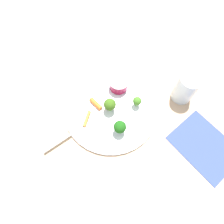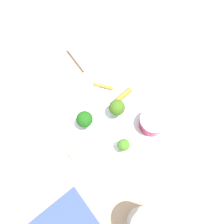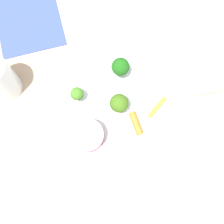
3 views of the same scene
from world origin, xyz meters
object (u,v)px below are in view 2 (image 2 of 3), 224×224
carrot_stick_1 (123,95)px  plate (118,115)px  sauce_cup (153,122)px  broccoli_floret_1 (85,119)px  broccoli_floret_2 (117,107)px  carrot_stick_0 (103,86)px  broccoli_floret_0 (124,145)px  fork (86,72)px

carrot_stick_1 → plate: bearing=-155.1°
sauce_cup → broccoli_floret_1: broccoli_floret_1 is taller
broccoli_floret_2 → broccoli_floret_1: bearing=151.9°
broccoli_floret_2 → carrot_stick_0: 0.09m
plate → broccoli_floret_2: 0.04m
broccoli_floret_0 → broccoli_floret_1: broccoli_floret_1 is taller
broccoli_floret_0 → broccoli_floret_1: 0.11m
carrot_stick_0 → carrot_stick_1: (0.01, -0.06, 0.00)m
plate → broccoli_floret_0: broccoli_floret_0 is taller
broccoli_floret_0 → fork: size_ratio=0.24×
broccoli_floret_1 → broccoli_floret_2: (0.07, -0.04, -0.00)m
broccoli_floret_1 → carrot_stick_1: (0.12, -0.02, -0.03)m
broccoli_floret_2 → carrot_stick_1: (0.05, 0.02, -0.03)m
broccoli_floret_0 → broccoli_floret_2: (0.06, 0.07, 0.01)m
carrot_stick_0 → carrot_stick_1: 0.06m
broccoli_floret_0 → fork: bearing=65.0°
carrot_stick_0 → plate: bearing=-113.9°
carrot_stick_0 → fork: bearing=86.4°
sauce_cup → fork: (0.01, 0.23, -0.02)m
broccoli_floret_0 → fork: (0.10, 0.21, -0.03)m
plate → fork: (0.04, 0.15, 0.01)m
plate → carrot_stick_0: 0.09m
plate → broccoli_floret_2: size_ratio=5.62×
broccoli_floret_0 → broccoli_floret_2: size_ratio=0.79×
sauce_cup → broccoli_floret_0: 0.09m
carrot_stick_0 → fork: size_ratio=0.30×
broccoli_floret_1 → carrot_stick_1: bearing=-10.8°
fork → carrot_stick_0: bearing=-93.6°
broccoli_floret_1 → fork: 0.16m
broccoli_floret_2 → carrot_stick_0: broccoli_floret_2 is taller
broccoli_floret_1 → plate: bearing=-32.1°
broccoli_floret_0 → carrot_stick_1: size_ratio=0.88×
broccoli_floret_0 → carrot_stick_0: 0.17m
plate → broccoli_floret_1: (-0.07, 0.04, 0.04)m
sauce_cup → carrot_stick_1: size_ratio=1.29×
broccoli_floret_1 → fork: size_ratio=0.30×
fork → broccoli_floret_0: bearing=-115.0°
broccoli_floret_1 → carrot_stick_0: 0.12m
broccoli_floret_2 → fork: (0.04, 0.14, -0.03)m
broccoli_floret_0 → carrot_stick_0: (0.10, 0.14, -0.02)m
plate → fork: fork is taller
sauce_cup → carrot_stick_1: sauce_cup is taller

